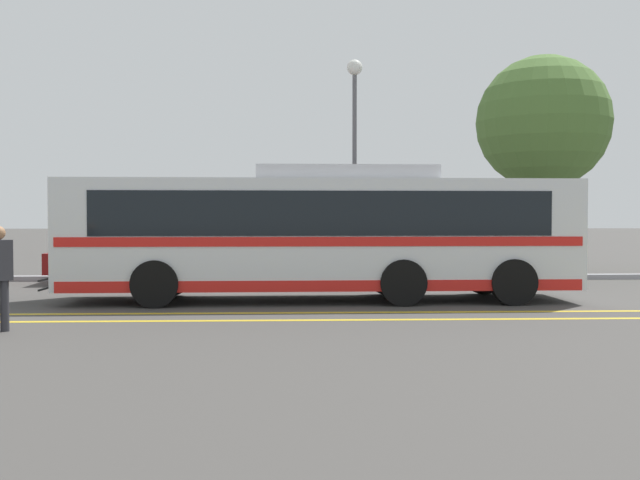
# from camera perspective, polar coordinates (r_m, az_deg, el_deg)

# --- Properties ---
(ground_plane) EXTENTS (220.00, 220.00, 0.00)m
(ground_plane) POSITION_cam_1_polar(r_m,az_deg,el_deg) (17.32, -1.44, -4.54)
(ground_plane) COLOR #423F3D
(lane_strip_0) EXTENTS (31.40, 0.20, 0.01)m
(lane_strip_0) POSITION_cam_1_polar(r_m,az_deg,el_deg) (14.90, 0.36, -5.55)
(lane_strip_0) COLOR gold
(lane_strip_0) RESTS_ON ground_plane
(lane_strip_1) EXTENTS (31.40, 0.20, 0.01)m
(lane_strip_1) POSITION_cam_1_polar(r_m,az_deg,el_deg) (13.83, 0.57, -6.12)
(lane_strip_1) COLOR gold
(lane_strip_1) RESTS_ON ground_plane
(curb_strip) EXTENTS (39.40, 0.36, 0.15)m
(curb_strip) POSITION_cam_1_polar(r_m,az_deg,el_deg) (22.59, -0.59, -2.88)
(curb_strip) COLOR #99999E
(curb_strip) RESTS_ON ground_plane
(transit_bus) EXTENTS (11.75, 2.77, 3.03)m
(transit_bus) POSITION_cam_1_polar(r_m,az_deg,el_deg) (16.98, 0.05, 0.62)
(transit_bus) COLOR silver
(transit_bus) RESTS_ON ground_plane
(parked_car_1) EXTENTS (4.15, 2.09, 1.46)m
(parked_car_1) POSITION_cam_1_polar(r_m,az_deg,el_deg) (22.29, -14.83, -1.32)
(parked_car_1) COLOR maroon
(parked_car_1) RESTS_ON ground_plane
(parked_car_2) EXTENTS (3.96, 1.95, 1.42)m
(parked_car_2) POSITION_cam_1_polar(r_m,az_deg,el_deg) (21.79, 0.48, -1.37)
(parked_car_2) COLOR #9E9EA3
(parked_car_2) RESTS_ON ground_plane
(street_lamp) EXTENTS (0.49, 0.49, 6.91)m
(street_lamp) POSITION_cam_1_polar(r_m,az_deg,el_deg) (24.14, 2.65, 8.90)
(street_lamp) COLOR #59595E
(street_lamp) RESTS_ON ground_plane
(tree_0) EXTENTS (4.62, 4.62, 7.50)m
(tree_0) POSITION_cam_1_polar(r_m,az_deg,el_deg) (27.38, 16.65, 8.56)
(tree_0) COLOR #513823
(tree_0) RESTS_ON ground_plane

